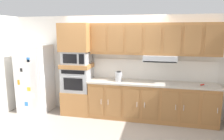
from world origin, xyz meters
The scene contains 14 objects.
ground_plane centered at (0.00, 0.00, 0.00)m, with size 9.60×9.60×0.00m, color #9E9389.
back_kitchen_wall centered at (0.00, 1.11, 1.25)m, with size 6.20×0.12×2.50m, color silver.
refrigerator centered at (-2.08, 0.68, 0.88)m, with size 0.76×0.73×1.76m.
oven_base_cabinet centered at (-0.91, 0.75, 0.30)m, with size 0.74×0.62×0.60m, color #A8703D.
built_in_oven centered at (-0.91, 0.75, 0.90)m, with size 0.70×0.62×0.60m.
appliance_mid_shelf centered at (-0.91, 0.75, 1.25)m, with size 0.74×0.62×0.10m, color #A8703D.
microwave centered at (-0.91, 0.75, 1.46)m, with size 0.64×0.54×0.32m.
appliance_upper_cabinet centered at (-0.91, 0.75, 1.96)m, with size 0.74×0.62×0.68m, color #A8703D.
lower_cabinet_run centered at (0.95, 0.75, 0.44)m, with size 2.98×0.63×0.88m.
countertop_slab centered at (0.95, 0.75, 0.90)m, with size 3.02×0.64×0.04m, color #BCB2A3.
backsplash_panel centered at (0.95, 1.04, 1.17)m, with size 3.02×0.02×0.50m, color white.
upper_cabinet_with_hood centered at (0.96, 0.87, 1.90)m, with size 2.98×0.48×0.88m.
screwdriver centered at (2.08, 0.71, 0.93)m, with size 0.17×0.17×0.03m.
electric_kettle centered at (0.17, 0.70, 1.03)m, with size 0.17×0.17×0.24m.
Camera 1 is at (1.08, -4.11, 2.10)m, focal length 33.28 mm.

